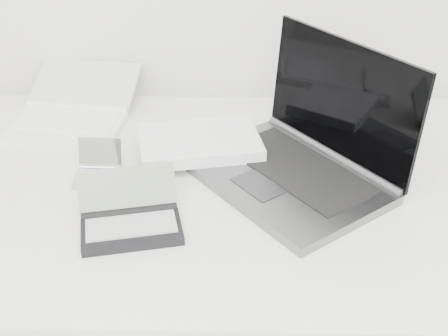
{
  "coord_description": "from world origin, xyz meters",
  "views": [
    {
      "loc": [
        -0.01,
        0.5,
        1.42
      ],
      "look_at": [
        -0.03,
        1.51,
        0.79
      ],
      "focal_mm": 50.0,
      "sensor_mm": 36.0,
      "label": 1
    }
  ],
  "objects_px": {
    "desk": "(239,202)",
    "laptop_large": "(274,152)",
    "palmtop_charcoal": "(131,220)",
    "netbook_open_white": "(71,114)"
  },
  "relations": [
    {
      "from": "desk",
      "to": "laptop_large",
      "type": "height_order",
      "value": "laptop_large"
    },
    {
      "from": "palmtop_charcoal",
      "to": "laptop_large",
      "type": "bearing_deg",
      "value": 25.24
    },
    {
      "from": "laptop_large",
      "to": "netbook_open_white",
      "type": "bearing_deg",
      "value": -151.76
    },
    {
      "from": "desk",
      "to": "laptop_large",
      "type": "bearing_deg",
      "value": 35.31
    },
    {
      "from": "netbook_open_white",
      "to": "palmtop_charcoal",
      "type": "height_order",
      "value": "palmtop_charcoal"
    },
    {
      "from": "laptop_large",
      "to": "palmtop_charcoal",
      "type": "height_order",
      "value": "laptop_large"
    },
    {
      "from": "laptop_large",
      "to": "palmtop_charcoal",
      "type": "distance_m",
      "value": 0.34
    },
    {
      "from": "netbook_open_white",
      "to": "palmtop_charcoal",
      "type": "distance_m",
      "value": 0.46
    },
    {
      "from": "laptop_large",
      "to": "desk",
      "type": "bearing_deg",
      "value": -92.73
    },
    {
      "from": "netbook_open_white",
      "to": "laptop_large",
      "type": "bearing_deg",
      "value": -17.32
    }
  ]
}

